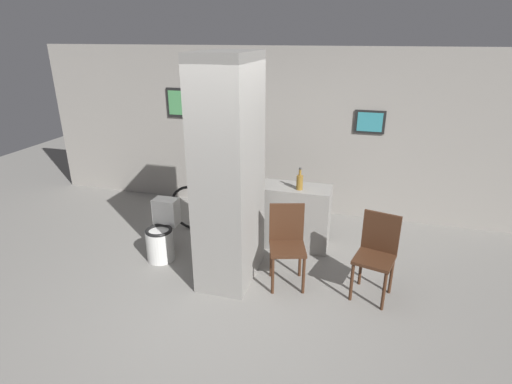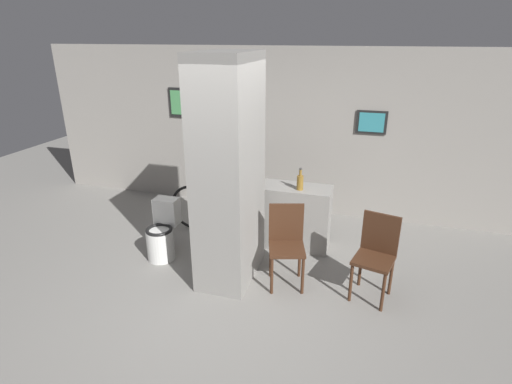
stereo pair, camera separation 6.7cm
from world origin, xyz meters
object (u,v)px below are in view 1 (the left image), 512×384
object	(u,v)px
chair_near_pillar	(287,241)
chair_by_doorway	(376,252)
toilet	(162,235)
bicycle	(223,211)
bottle_tall	(300,182)

from	to	relation	value
chair_near_pillar	chair_by_doorway	xyz separation A→B (m)	(0.99, 0.02, 0.00)
toilet	chair_by_doorway	distance (m)	2.68
chair_near_pillar	bicycle	distance (m)	1.49
chair_by_doorway	bottle_tall	world-z (taller)	bottle_tall
toilet	bicycle	size ratio (longest dim) A/B	0.45
chair_by_doorway	bicycle	bearing A→B (deg)	170.56
chair_by_doorway	toilet	bearing A→B (deg)	-167.71
chair_by_doorway	bottle_tall	size ratio (longest dim) A/B	3.17
toilet	chair_near_pillar	xyz separation A→B (m)	(1.68, -0.11, 0.21)
toilet	bicycle	bearing A→B (deg)	56.97
bicycle	bottle_tall	distance (m)	1.29
toilet	chair_by_doorway	xyz separation A→B (m)	(2.67, -0.09, 0.21)
bottle_tall	toilet	bearing A→B (deg)	-157.31
chair_near_pillar	bicycle	xyz separation A→B (m)	(-1.13, 0.95, -0.17)
chair_near_pillar	bicycle	size ratio (longest dim) A/B	0.57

